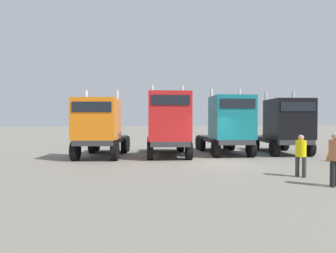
% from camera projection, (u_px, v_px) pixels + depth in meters
% --- Properties ---
extents(ground, '(200.00, 200.00, 0.00)m').
position_uv_depth(ground, '(220.00, 163.00, 15.00)').
color(ground, slate).
extents(semi_truck_orange, '(3.82, 6.47, 4.08)m').
position_uv_depth(semi_truck_orange, '(100.00, 127.00, 17.10)').
color(semi_truck_orange, '#333338').
rests_on(semi_truck_orange, ground).
extents(semi_truck_red, '(3.53, 6.61, 4.46)m').
position_uv_depth(semi_truck_red, '(168.00, 124.00, 17.38)').
color(semi_truck_red, '#333338').
rests_on(semi_truck_red, ground).
extents(semi_truck_teal, '(3.36, 6.55, 4.34)m').
position_uv_depth(semi_truck_teal, '(228.00, 125.00, 18.46)').
color(semi_truck_teal, '#333338').
rests_on(semi_truck_teal, ground).
extents(semi_truck_black, '(3.56, 6.17, 4.18)m').
position_uv_depth(semi_truck_black, '(284.00, 126.00, 18.84)').
color(semi_truck_black, '#333338').
rests_on(semi_truck_black, ground).
extents(visitor_in_hivis, '(0.52, 0.52, 1.66)m').
position_uv_depth(visitor_in_hivis, '(301.00, 153.00, 11.33)').
color(visitor_in_hivis, '#393939').
rests_on(visitor_in_hivis, ground).
extents(visitor_with_camera, '(0.49, 0.49, 1.82)m').
position_uv_depth(visitor_with_camera, '(335.00, 155.00, 9.65)').
color(visitor_with_camera, black).
rests_on(visitor_with_camera, ground).
extents(traffic_cone_near, '(0.36, 0.36, 0.73)m').
position_uv_depth(traffic_cone_near, '(330.00, 155.00, 15.70)').
color(traffic_cone_near, '#F2590C').
rests_on(traffic_cone_near, ground).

